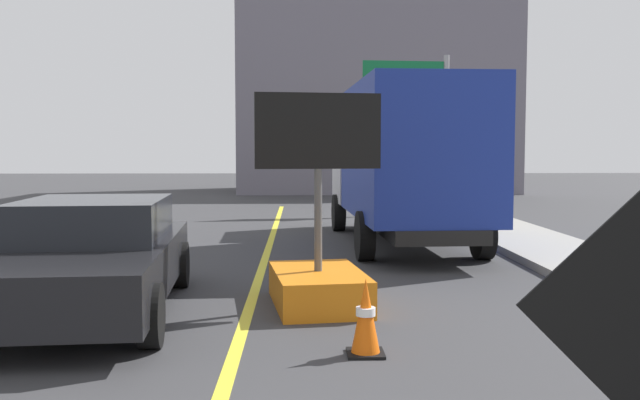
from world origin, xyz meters
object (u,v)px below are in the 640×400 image
at_px(traffic_cone_mid_lane, 366,317).
at_px(highway_guide_sign, 422,105).
at_px(box_truck, 403,160).
at_px(arrow_board_trailer, 318,268).
at_px(pickup_car, 92,256).

bearing_deg(traffic_cone_mid_lane, highway_guide_sign, 78.00).
bearing_deg(traffic_cone_mid_lane, box_truck, 78.82).
distance_m(arrow_board_trailer, pickup_car, 2.79).
relative_size(box_truck, traffic_cone_mid_lane, 9.83).
bearing_deg(box_truck, traffic_cone_mid_lane, -101.18).
height_order(box_truck, traffic_cone_mid_lane, box_truck).
bearing_deg(highway_guide_sign, arrow_board_trailer, -105.50).
bearing_deg(traffic_cone_mid_lane, pickup_car, 150.02).
bearing_deg(pickup_car, box_truck, 51.47).
xyz_separation_m(pickup_car, highway_guide_sign, (6.42, 13.50, 2.73)).
bearing_deg(box_truck, arrow_board_trailer, -109.04).
height_order(box_truck, pickup_car, box_truck).
height_order(arrow_board_trailer, pickup_car, arrow_board_trailer).
distance_m(arrow_board_trailer, traffic_cone_mid_lane, 2.17).
xyz_separation_m(arrow_board_trailer, highway_guide_sign, (3.66, 13.19, 2.94)).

